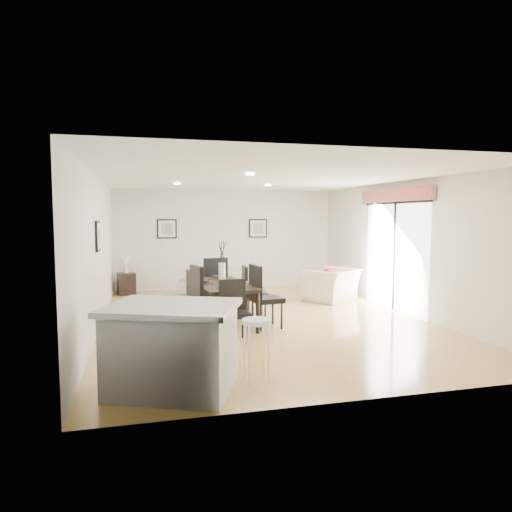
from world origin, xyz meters
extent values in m
plane|color=tan|center=(0.00, 0.00, 0.00)|extent=(8.00, 8.00, 0.00)
cube|color=silver|center=(0.00, 4.00, 1.35)|extent=(6.00, 0.04, 2.70)
cube|color=silver|center=(0.00, -4.00, 1.35)|extent=(6.00, 0.04, 2.70)
cube|color=silver|center=(-3.00, 0.00, 1.35)|extent=(0.04, 8.00, 2.70)
cube|color=silver|center=(3.00, 0.00, 1.35)|extent=(0.04, 8.00, 2.70)
cube|color=white|center=(0.00, 0.00, 2.70)|extent=(6.00, 8.00, 0.02)
imported|color=gray|center=(-0.47, 2.98, 0.27)|extent=(1.96, 1.09, 0.54)
imported|color=beige|center=(2.07, 1.51, 0.38)|extent=(1.53, 1.49, 0.75)
imported|color=#335826|center=(5.90, 1.24, 0.37)|extent=(0.52, 0.52, 0.74)
cube|color=black|center=(-0.84, -0.18, 0.73)|extent=(1.07, 1.90, 0.06)
cylinder|color=black|center=(-1.15, -1.06, 0.35)|extent=(0.07, 0.07, 0.70)
cylinder|color=black|center=(-1.30, 0.64, 0.35)|extent=(0.07, 0.07, 0.70)
cylinder|color=black|center=(-0.37, -0.99, 0.35)|extent=(0.07, 0.07, 0.70)
cylinder|color=black|center=(-0.52, 0.71, 0.35)|extent=(0.07, 0.07, 0.70)
cube|color=black|center=(-1.56, -0.63, 0.51)|extent=(0.61, 0.61, 0.09)
cube|color=black|center=(-1.35, -0.58, 0.84)|extent=(0.18, 0.51, 0.61)
cylinder|color=black|center=(-1.80, -0.48, 0.23)|extent=(0.04, 0.04, 0.47)
cylinder|color=black|center=(-1.41, -0.39, 0.23)|extent=(0.04, 0.04, 0.47)
cylinder|color=black|center=(-1.72, -0.87, 0.23)|extent=(0.04, 0.04, 0.47)
cylinder|color=black|center=(-1.32, -0.78, 0.23)|extent=(0.04, 0.04, 0.47)
cube|color=black|center=(-1.56, 0.28, 0.43)|extent=(0.47, 0.47, 0.08)
cube|color=black|center=(-1.38, 0.30, 0.70)|extent=(0.10, 0.44, 0.52)
cylinder|color=black|center=(-1.75, 0.43, 0.20)|extent=(0.03, 0.03, 0.39)
cylinder|color=black|center=(-1.41, 0.47, 0.20)|extent=(0.03, 0.03, 0.39)
cylinder|color=black|center=(-1.72, 0.09, 0.20)|extent=(0.03, 0.03, 0.39)
cylinder|color=black|center=(-1.38, 0.13, 0.20)|extent=(0.03, 0.03, 0.39)
cube|color=black|center=(-0.11, -0.63, 0.51)|extent=(0.57, 0.57, 0.09)
cube|color=black|center=(-0.33, -0.66, 0.83)|extent=(0.13, 0.51, 0.61)
cylinder|color=black|center=(0.11, -0.80, 0.23)|extent=(0.04, 0.04, 0.46)
cylinder|color=black|center=(-0.28, -0.85, 0.23)|extent=(0.04, 0.04, 0.46)
cylinder|color=black|center=(0.07, -0.41, 0.23)|extent=(0.04, 0.04, 0.46)
cylinder|color=black|center=(-0.33, -0.46, 0.23)|extent=(0.04, 0.04, 0.46)
cube|color=black|center=(-0.11, 0.28, 0.45)|extent=(0.49, 0.49, 0.08)
cube|color=black|center=(-0.30, 0.29, 0.74)|extent=(0.09, 0.46, 0.54)
cylinder|color=black|center=(0.06, 0.09, 0.21)|extent=(0.04, 0.04, 0.41)
cylinder|color=black|center=(-0.30, 0.12, 0.21)|extent=(0.04, 0.04, 0.41)
cylinder|color=black|center=(0.08, 0.44, 0.21)|extent=(0.04, 0.04, 0.41)
cylinder|color=black|center=(-0.27, 0.47, 0.21)|extent=(0.04, 0.04, 0.41)
cube|color=black|center=(-0.84, -1.39, 0.44)|extent=(0.46, 0.46, 0.08)
cube|color=black|center=(-0.85, -1.20, 0.71)|extent=(0.44, 0.09, 0.52)
cylinder|color=black|center=(-1.00, -1.57, 0.20)|extent=(0.03, 0.03, 0.40)
cylinder|color=black|center=(-1.02, -1.23, 0.20)|extent=(0.03, 0.03, 0.40)
cylinder|color=black|center=(-0.65, -1.55, 0.20)|extent=(0.03, 0.03, 0.40)
cylinder|color=black|center=(-0.68, -1.21, 0.20)|extent=(0.03, 0.03, 0.40)
cube|color=black|center=(-0.84, 1.04, 0.51)|extent=(0.59, 0.59, 0.09)
cube|color=black|center=(-0.80, 0.82, 0.83)|extent=(0.51, 0.16, 0.61)
cylinder|color=black|center=(-0.67, 1.27, 0.23)|extent=(0.04, 0.04, 0.47)
cylinder|color=black|center=(-0.60, 0.88, 0.23)|extent=(0.04, 0.04, 0.47)
cylinder|color=black|center=(-1.07, 1.20, 0.23)|extent=(0.04, 0.04, 0.47)
cylinder|color=black|center=(-1.00, 0.81, 0.23)|extent=(0.04, 0.04, 0.47)
cylinder|color=white|center=(-0.84, -0.18, 0.95)|extent=(0.13, 0.13, 0.38)
cylinder|color=#301E15|center=(-0.51, -0.18, 0.76)|extent=(0.37, 0.37, 0.01)
cylinder|color=black|center=(-0.51, -0.18, 0.80)|extent=(0.19, 0.19, 0.05)
cylinder|color=#301E15|center=(-0.84, 0.42, 0.76)|extent=(0.37, 0.37, 0.01)
cylinder|color=black|center=(-0.84, 0.42, 0.80)|extent=(0.19, 0.19, 0.05)
cylinder|color=#301E15|center=(-1.16, -0.18, 0.76)|extent=(0.37, 0.37, 0.01)
cylinder|color=black|center=(-1.16, -0.18, 0.80)|extent=(0.19, 0.19, 0.05)
cylinder|color=#301E15|center=(-0.84, -0.77, 0.76)|extent=(0.37, 0.37, 0.01)
cylinder|color=black|center=(-0.84, -0.77, 0.80)|extent=(0.19, 0.19, 0.05)
cube|color=black|center=(-0.49, 1.24, 0.19)|extent=(1.05, 0.75, 0.38)
cube|color=black|center=(-2.66, 3.55, 0.28)|extent=(0.49, 0.49, 0.56)
cylinder|color=white|center=(-2.66, 3.55, 0.64)|extent=(0.10, 0.10, 0.17)
cone|color=beige|center=(-2.66, 3.55, 0.85)|extent=(0.21, 0.21, 0.23)
cube|color=maroon|center=(1.96, 1.40, 0.60)|extent=(0.33, 0.31, 0.35)
cube|color=#BEBEC0|center=(-1.94, -3.23, 0.47)|extent=(1.59, 1.41, 0.93)
cube|color=#B5B5B7|center=(-1.94, -3.23, 0.96)|extent=(1.73, 1.55, 0.07)
cylinder|color=silver|center=(-0.95, -3.23, 0.75)|extent=(0.35, 0.35, 0.05)
cylinder|color=silver|center=(-0.83, -3.11, 0.37)|extent=(0.02, 0.02, 0.75)
cylinder|color=silver|center=(-1.07, -3.11, 0.37)|extent=(0.02, 0.02, 0.75)
cylinder|color=silver|center=(-1.07, -3.35, 0.37)|extent=(0.02, 0.02, 0.75)
cylinder|color=silver|center=(-0.83, -3.35, 0.37)|extent=(0.02, 0.02, 0.75)
cube|color=black|center=(-1.60, 3.97, 1.65)|extent=(0.52, 0.03, 0.52)
cube|color=white|center=(-1.60, 3.97, 1.65)|extent=(0.44, 0.04, 0.44)
cube|color=#585853|center=(-1.60, 3.97, 1.65)|extent=(0.30, 0.04, 0.30)
cube|color=black|center=(0.90, 3.97, 1.65)|extent=(0.52, 0.03, 0.52)
cube|color=white|center=(0.90, 3.97, 1.65)|extent=(0.44, 0.04, 0.44)
cube|color=#585853|center=(0.90, 3.97, 1.65)|extent=(0.30, 0.04, 0.30)
cube|color=black|center=(-2.97, -0.20, 1.65)|extent=(0.03, 0.52, 0.52)
cube|color=white|center=(-2.97, -0.20, 1.65)|extent=(0.04, 0.44, 0.44)
cube|color=#585853|center=(-2.97, -0.20, 1.65)|extent=(0.04, 0.30, 0.30)
cube|color=white|center=(2.98, 0.30, 1.12)|extent=(0.02, 2.40, 2.25)
cube|color=black|center=(2.96, 0.30, 1.12)|extent=(0.03, 0.05, 2.25)
cube|color=black|center=(2.96, 0.30, 2.27)|extent=(0.03, 2.50, 0.05)
cube|color=maroon|center=(2.92, 0.30, 2.43)|extent=(0.10, 2.70, 0.28)
plane|color=gray|center=(5.00, 0.30, 0.00)|extent=(6.00, 6.00, 0.00)
cube|color=brown|center=(6.05, 2.70, 1.00)|extent=(0.35, 0.35, 2.00)
camera|label=1|loc=(-2.24, -8.36, 1.99)|focal=32.00mm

